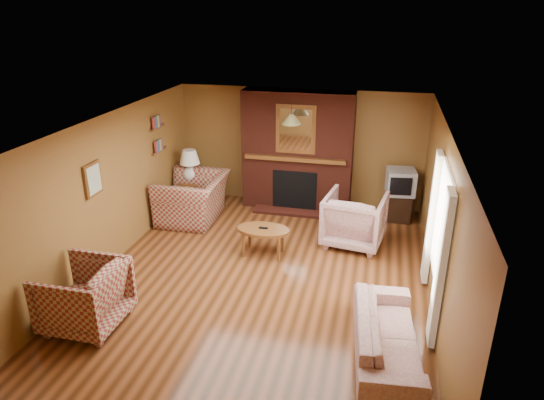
% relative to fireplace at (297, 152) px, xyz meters
% --- Properties ---
extents(floor, '(6.50, 6.50, 0.00)m').
position_rel_fireplace_xyz_m(floor, '(0.00, -2.98, -1.18)').
color(floor, '#3F210D').
rests_on(floor, ground).
extents(ceiling, '(6.50, 6.50, 0.00)m').
position_rel_fireplace_xyz_m(ceiling, '(0.00, -2.98, 1.22)').
color(ceiling, white).
rests_on(ceiling, wall_back).
extents(wall_back, '(6.50, 0.00, 6.50)m').
position_rel_fireplace_xyz_m(wall_back, '(0.00, 0.27, 0.02)').
color(wall_back, brown).
rests_on(wall_back, floor).
extents(wall_front, '(6.50, 0.00, 6.50)m').
position_rel_fireplace_xyz_m(wall_front, '(0.00, -6.23, 0.02)').
color(wall_front, brown).
rests_on(wall_front, floor).
extents(wall_left, '(0.00, 6.50, 6.50)m').
position_rel_fireplace_xyz_m(wall_left, '(-2.50, -2.98, 0.02)').
color(wall_left, brown).
rests_on(wall_left, floor).
extents(wall_right, '(0.00, 6.50, 6.50)m').
position_rel_fireplace_xyz_m(wall_right, '(2.50, -2.98, 0.02)').
color(wall_right, brown).
rests_on(wall_right, floor).
extents(fireplace, '(2.20, 0.82, 2.40)m').
position_rel_fireplace_xyz_m(fireplace, '(0.00, 0.00, 0.00)').
color(fireplace, '#4D1B10').
rests_on(fireplace, floor).
extents(window_right, '(0.10, 1.85, 2.00)m').
position_rel_fireplace_xyz_m(window_right, '(2.45, -3.18, -0.06)').
color(window_right, beige).
rests_on(window_right, wall_right).
extents(bookshelf, '(0.09, 0.55, 0.71)m').
position_rel_fireplace_xyz_m(bookshelf, '(-2.44, -1.08, 0.48)').
color(bookshelf, brown).
rests_on(bookshelf, wall_left).
extents(botanical_print, '(0.05, 0.40, 0.50)m').
position_rel_fireplace_xyz_m(botanical_print, '(-2.47, -3.28, 0.37)').
color(botanical_print, brown).
rests_on(botanical_print, wall_left).
extents(pendant_light, '(0.36, 0.36, 0.48)m').
position_rel_fireplace_xyz_m(pendant_light, '(0.00, -0.68, 0.82)').
color(pendant_light, black).
rests_on(pendant_light, ceiling).
extents(plaid_loveseat, '(1.21, 1.38, 0.88)m').
position_rel_fireplace_xyz_m(plaid_loveseat, '(-1.85, -1.08, -0.74)').
color(plaid_loveseat, maroon).
rests_on(plaid_loveseat, floor).
extents(plaid_armchair, '(0.98, 0.95, 0.88)m').
position_rel_fireplace_xyz_m(plaid_armchair, '(-1.95, -4.59, -0.74)').
color(plaid_armchair, maroon).
rests_on(plaid_armchair, floor).
extents(floral_sofa, '(0.91, 1.94, 0.55)m').
position_rel_fireplace_xyz_m(floral_sofa, '(1.90, -4.28, -0.91)').
color(floral_sofa, beige).
rests_on(floral_sofa, floor).
extents(floral_armchair, '(1.13, 1.16, 0.93)m').
position_rel_fireplace_xyz_m(floral_armchair, '(1.29, -1.42, -0.72)').
color(floral_armchair, beige).
rests_on(floral_armchair, floor).
extents(coffee_table, '(0.89, 0.55, 0.50)m').
position_rel_fireplace_xyz_m(coffee_table, '(-0.16, -2.16, -0.77)').
color(coffee_table, brown).
rests_on(coffee_table, floor).
extents(side_table, '(0.45, 0.45, 0.57)m').
position_rel_fireplace_xyz_m(side_table, '(-2.10, -0.53, -0.90)').
color(side_table, brown).
rests_on(side_table, floor).
extents(table_lamp, '(0.40, 0.40, 0.66)m').
position_rel_fireplace_xyz_m(table_lamp, '(-2.10, -0.53, -0.24)').
color(table_lamp, silver).
rests_on(table_lamp, side_table).
extents(tv_stand, '(0.51, 0.46, 0.54)m').
position_rel_fireplace_xyz_m(tv_stand, '(2.05, -0.18, -0.91)').
color(tv_stand, black).
rests_on(tv_stand, floor).
extents(crt_tv, '(0.58, 0.58, 0.48)m').
position_rel_fireplace_xyz_m(crt_tv, '(2.05, -0.19, -0.40)').
color(crt_tv, '#999BA0').
rests_on(crt_tv, tv_stand).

